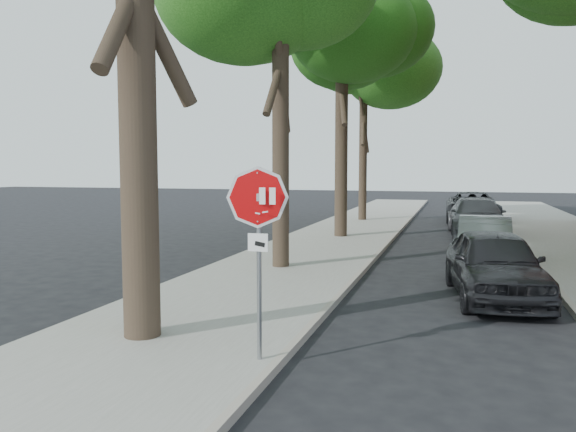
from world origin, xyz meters
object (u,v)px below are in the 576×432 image
stop_sign (258,225)px  car_c (476,217)px  car_a (495,264)px  car_d (472,207)px  tree_far (364,77)px  tree_mid_b (342,26)px  car_b (484,240)px

stop_sign → car_c: (3.30, 16.59, -1.20)m
car_a → car_d: 17.35m
tree_far → car_a: size_ratio=2.20×
tree_mid_b → car_b: tree_mid_b is taller
tree_mid_b → car_b: (5.02, -4.48, -7.33)m
car_b → car_c: bearing=92.0°
car_b → car_c: car_c is taller
car_c → car_b: bearing=-93.9°
stop_sign → car_a: 6.30m
stop_sign → car_b: (3.30, 9.66, -1.28)m
car_a → tree_far: bearing=101.5°
stop_sign → car_d: (3.30, 22.57, -1.19)m
stop_sign → tree_far: tree_far is taller
stop_sign → car_b: bearing=71.1°
tree_far → car_c: 9.53m
car_a → car_b: 4.44m
car_d → car_b: bearing=-91.1°
tree_mid_b → car_c: tree_mid_b is taller
stop_sign → car_d: bearing=81.7°
car_c → car_d: 5.99m
tree_far → car_c: bearing=-40.5°
car_a → car_c: size_ratio=0.82×
stop_sign → car_a: bearing=57.7°
car_b → car_d: (0.00, 12.91, 0.09)m
stop_sign → tree_far: (-2.02, 21.14, 5.26)m
tree_far → car_a: bearing=-71.5°
car_a → car_d: bearing=83.0°
tree_mid_b → car_a: (5.02, -8.92, -7.27)m
car_c → car_a: bearing=-93.9°
tree_far → car_d: tree_far is taller
tree_far → car_d: size_ratio=1.72×
tree_far → car_b: bearing=-65.1°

